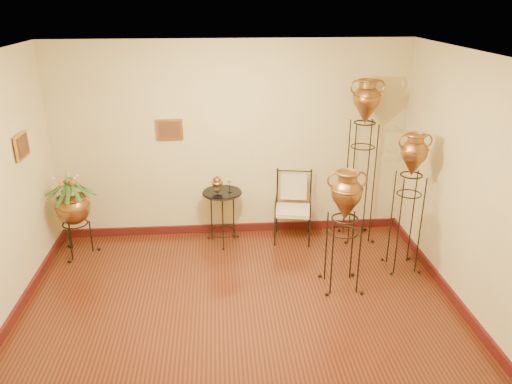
{
  "coord_description": "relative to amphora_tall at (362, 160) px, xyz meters",
  "views": [
    {
      "loc": [
        -0.2,
        -4.31,
        3.34
      ],
      "look_at": [
        0.25,
        1.3,
        1.1
      ],
      "focal_mm": 35.0,
      "sensor_mm": 36.0,
      "label": 1
    }
  ],
  "objects": [
    {
      "name": "ground",
      "position": [
        -1.79,
        -2.15,
        -1.19
      ],
      "size": [
        5.0,
        5.0,
        0.0
      ],
      "primitive_type": "plane",
      "color": "#562414",
      "rests_on": "ground"
    },
    {
      "name": "room_shell",
      "position": [
        -1.8,
        -2.14,
        0.54
      ],
      "size": [
        5.02,
        5.02,
        2.81
      ],
      "color": "beige",
      "rests_on": "ground"
    },
    {
      "name": "amphora_tall",
      "position": [
        0.0,
        0.0,
        0.0
      ],
      "size": [
        0.55,
        0.55,
        2.33
      ],
      "rotation": [
        0.0,
        0.0,
        0.24
      ],
      "color": "black",
      "rests_on": "ground"
    },
    {
      "name": "amphora_mid",
      "position": [
        0.36,
        -0.9,
        -0.27
      ],
      "size": [
        0.43,
        0.43,
        1.83
      ],
      "rotation": [
        0.0,
        0.0,
        0.05
      ],
      "color": "black",
      "rests_on": "ground"
    },
    {
      "name": "amphora_short",
      "position": [
        -0.54,
        -1.28,
        -0.43
      ],
      "size": [
        0.49,
        0.49,
        1.52
      ],
      "rotation": [
        0.0,
        0.0,
        0.07
      ],
      "color": "black",
      "rests_on": "ground"
    },
    {
      "name": "planter_urn",
      "position": [
        -3.94,
        -0.18,
        -0.45
      ],
      "size": [
        0.84,
        0.84,
        1.31
      ],
      "rotation": [
        0.0,
        0.0,
        -0.23
      ],
      "color": "black",
      "rests_on": "ground"
    },
    {
      "name": "armchair",
      "position": [
        -0.94,
        -0.0,
        -0.69
      ],
      "size": [
        0.64,
        0.61,
        1.0
      ],
      "rotation": [
        0.0,
        0.0,
        -0.18
      ],
      "color": "black",
      "rests_on": "ground"
    },
    {
      "name": "side_table",
      "position": [
        -1.95,
        0.0,
        -0.78
      ],
      "size": [
        0.63,
        0.63,
        0.99
      ],
      "rotation": [
        0.0,
        0.0,
        -0.2
      ],
      "color": "black",
      "rests_on": "ground"
    }
  ]
}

